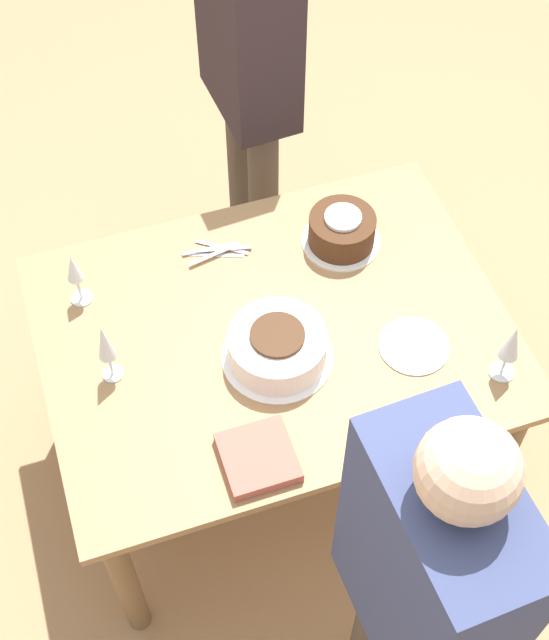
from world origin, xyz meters
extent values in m
plane|color=#A87F56|center=(0.00, 0.00, 0.00)|extent=(12.00, 12.00, 0.00)
cube|color=#9E754C|center=(0.00, 0.00, 0.71)|extent=(1.31, 0.99, 0.03)
cylinder|color=brown|center=(-0.58, -0.42, 0.35)|extent=(0.07, 0.07, 0.70)
cylinder|color=brown|center=(0.58, -0.42, 0.35)|extent=(0.07, 0.07, 0.70)
cylinder|color=brown|center=(-0.58, 0.42, 0.35)|extent=(0.07, 0.07, 0.70)
cylinder|color=brown|center=(0.58, 0.42, 0.35)|extent=(0.07, 0.07, 0.70)
cylinder|color=white|center=(0.02, 0.09, 0.73)|extent=(0.31, 0.31, 0.01)
cylinder|color=white|center=(0.02, 0.09, 0.78)|extent=(0.27, 0.27, 0.09)
cylinder|color=#422614|center=(0.02, 0.09, 0.83)|extent=(0.15, 0.15, 0.01)
cylinder|color=white|center=(-0.30, -0.25, 0.73)|extent=(0.24, 0.24, 0.01)
cylinder|color=#422614|center=(-0.30, -0.25, 0.78)|extent=(0.20, 0.20, 0.10)
cylinder|color=white|center=(-0.30, -0.25, 0.84)|extent=(0.11, 0.11, 0.01)
cylinder|color=silver|center=(0.47, 0.00, 0.73)|extent=(0.06, 0.06, 0.00)
cylinder|color=silver|center=(0.47, 0.00, 0.78)|extent=(0.01, 0.01, 0.09)
cone|color=silver|center=(0.47, 0.00, 0.88)|extent=(0.05, 0.05, 0.13)
cylinder|color=silver|center=(0.50, -0.28, 0.73)|extent=(0.06, 0.06, 0.00)
cylinder|color=silver|center=(0.50, -0.28, 0.78)|extent=(0.01, 0.01, 0.09)
cone|color=silver|center=(0.50, -0.28, 0.87)|extent=(0.05, 0.05, 0.09)
cylinder|color=silver|center=(-0.54, 0.33, 0.73)|extent=(0.07, 0.07, 0.00)
cylinder|color=silver|center=(-0.54, 0.33, 0.77)|extent=(0.01, 0.01, 0.08)
cone|color=silver|center=(-0.54, 0.33, 0.87)|extent=(0.05, 0.05, 0.12)
cylinder|color=white|center=(-0.35, 0.18, 0.73)|extent=(0.20, 0.20, 0.01)
cube|color=silver|center=(0.08, -0.32, 0.73)|extent=(0.16, 0.07, 0.00)
cube|color=silver|center=(0.05, -0.34, 0.73)|extent=(0.14, 0.11, 0.00)
cube|color=silver|center=(0.09, -0.34, 0.73)|extent=(0.17, 0.02, 0.00)
cube|color=silver|center=(0.05, -0.33, 0.74)|extent=(0.17, 0.05, 0.00)
cube|color=silver|center=(0.08, -0.31, 0.74)|extent=(0.17, 0.04, 0.00)
cube|color=#B75B4C|center=(0.17, 0.37, 0.74)|extent=(0.18, 0.19, 0.03)
cylinder|color=#4C4238|center=(-0.20, -1.01, 0.38)|extent=(0.11, 0.11, 0.77)
cylinder|color=#4C4238|center=(-0.22, -0.79, 0.38)|extent=(0.11, 0.11, 0.77)
cube|color=#2D2328|center=(-0.21, -0.90, 1.09)|extent=(0.25, 0.41, 0.64)
cylinder|color=#4C4238|center=(-0.03, 0.77, 0.39)|extent=(0.11, 0.11, 0.77)
cube|color=#38426B|center=(-0.03, 0.88, 1.09)|extent=(0.24, 0.41, 0.64)
sphere|color=#DBB293|center=(-0.03, 0.88, 1.50)|extent=(0.18, 0.18, 0.18)
camera|label=1|loc=(0.46, 1.38, 2.78)|focal=50.00mm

